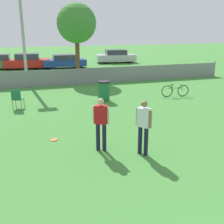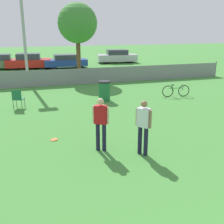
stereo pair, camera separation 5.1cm
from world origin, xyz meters
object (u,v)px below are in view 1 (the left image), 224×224
at_px(player_thrower_red, 101,121).
at_px(light_pole, 21,16).
at_px(trash_bin, 104,91).
at_px(player_receiver_white, 144,124).
at_px(parked_car_red, 28,61).
at_px(frisbee_disc, 54,140).
at_px(tree_near_pole, 76,24).
at_px(folding_chair_sideline, 17,98).
at_px(parked_car_silver, 116,56).
at_px(parked_car_blue, 64,61).
at_px(bicycle_sideline, 175,91).

bearing_deg(player_thrower_red, light_pole, 129.94).
height_order(light_pole, trash_bin, light_pole).
height_order(light_pole, player_receiver_white, light_pole).
height_order(trash_bin, parked_car_red, parked_car_red).
bearing_deg(frisbee_disc, tree_near_pole, 74.68).
xyz_separation_m(tree_near_pole, folding_chair_sideline, (-4.44, -7.20, -3.54)).
bearing_deg(folding_chair_sideline, parked_car_silver, -103.63).
relative_size(light_pole, player_thrower_red, 4.43).
xyz_separation_m(tree_near_pole, parked_car_blue, (-0.10, 6.34, -3.42)).
bearing_deg(trash_bin, tree_near_pole, 90.05).
bearing_deg(frisbee_disc, parked_car_red, 90.77).
relative_size(player_thrower_red, folding_chair_sideline, 1.82).
bearing_deg(parked_car_red, tree_near_pole, -57.51).
xyz_separation_m(folding_chair_sideline, parked_car_silver, (10.51, 16.18, 0.16)).
xyz_separation_m(tree_near_pole, parked_car_red, (-3.49, 7.07, -3.39)).
bearing_deg(bicycle_sideline, tree_near_pole, 128.37).
height_order(folding_chair_sideline, trash_bin, trash_bin).
relative_size(light_pole, bicycle_sideline, 4.78).
height_order(tree_near_pole, player_thrower_red, tree_near_pole).
relative_size(bicycle_sideline, parked_car_red, 0.37).
distance_m(folding_chair_sideline, parked_car_blue, 14.22).
bearing_deg(parked_car_silver, folding_chair_sideline, -115.65).
relative_size(trash_bin, parked_car_silver, 0.24).
height_order(player_thrower_red, trash_bin, player_thrower_red).
distance_m(light_pole, parked_car_blue, 8.57).
bearing_deg(frisbee_disc, light_pole, 92.84).
relative_size(tree_near_pole, parked_car_silver, 1.23).
xyz_separation_m(player_thrower_red, parked_car_red, (-1.61, 20.23, -0.31)).
relative_size(bicycle_sideline, parked_car_silver, 0.36).
relative_size(player_thrower_red, bicycle_sideline, 1.08).
height_order(frisbee_disc, trash_bin, trash_bin).
relative_size(tree_near_pole, parked_car_blue, 1.35).
xyz_separation_m(frisbee_disc, parked_car_silver, (9.32, 20.80, 0.68)).
distance_m(tree_near_pole, parked_car_blue, 7.20).
bearing_deg(player_thrower_red, player_receiver_white, 1.05).
relative_size(light_pole, folding_chair_sideline, 8.07).
bearing_deg(parked_car_red, player_thrower_red, -79.24).
height_order(bicycle_sideline, parked_car_silver, parked_car_silver).
height_order(frisbee_disc, bicycle_sideline, bicycle_sideline).
xyz_separation_m(light_pole, frisbee_disc, (0.57, -11.51, -4.57)).
xyz_separation_m(player_thrower_red, parked_car_silver, (7.96, 22.14, -0.30)).
relative_size(trash_bin, parked_car_red, 0.25).
bearing_deg(trash_bin, parked_car_blue, 90.44).
height_order(bicycle_sideline, parked_car_red, parked_car_red).
xyz_separation_m(light_pole, player_receiver_white, (3.09, -13.51, -3.58)).
bearing_deg(frisbee_disc, parked_car_blue, 80.19).
distance_m(folding_chair_sideline, parked_car_red, 14.30).
distance_m(player_thrower_red, trash_bin, 6.46).
bearing_deg(light_pole, parked_car_silver, 43.23).
bearing_deg(tree_near_pole, player_thrower_red, -98.13).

